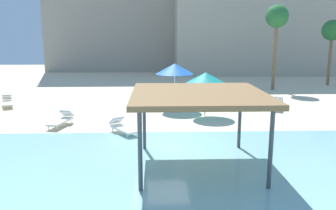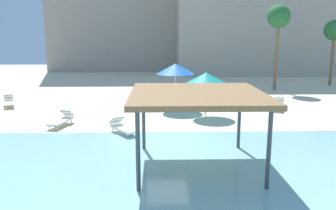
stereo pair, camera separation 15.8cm
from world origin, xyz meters
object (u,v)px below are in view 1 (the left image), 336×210
lounge_chair_3 (122,127)px  lounge_chair_1 (278,104)px  lounge_chair_0 (7,102)px  palm_tree_2 (332,32)px  lounge_chair_4 (62,120)px  shade_pavilion (199,97)px  palm_tree_1 (277,19)px  beach_umbrella_teal_3 (206,78)px  beach_umbrella_blue_1 (175,69)px

lounge_chair_3 → lounge_chair_1: bearing=84.2°
lounge_chair_0 → palm_tree_2: (26.12, 8.88, 4.62)m
lounge_chair_4 → palm_tree_2: bearing=137.9°
shade_pavilion → lounge_chair_3: (-3.17, 4.40, -2.28)m
palm_tree_1 → beach_umbrella_teal_3: bearing=-127.4°
palm_tree_1 → shade_pavilion: bearing=-116.3°
lounge_chair_1 → palm_tree_1: palm_tree_1 is taller
beach_umbrella_teal_3 → lounge_chair_3: size_ratio=1.36×
beach_umbrella_blue_1 → beach_umbrella_teal_3: bearing=-49.1°
lounge_chair_1 → lounge_chair_0: bearing=-70.8°
beach_umbrella_teal_3 → lounge_chair_1: beach_umbrella_teal_3 is taller
beach_umbrella_teal_3 → lounge_chair_0: beach_umbrella_teal_3 is taller
beach_umbrella_blue_1 → palm_tree_1: bearing=40.0°
shade_pavilion → lounge_chair_0: bearing=136.0°
lounge_chair_3 → palm_tree_1: 18.49m
palm_tree_2 → lounge_chair_1: bearing=-129.1°
lounge_chair_0 → lounge_chair_3: same height
lounge_chair_3 → beach_umbrella_teal_3: bearing=93.3°
lounge_chair_3 → palm_tree_1: palm_tree_1 is taller
shade_pavilion → lounge_chair_4: (-6.52, 6.00, -2.28)m
shade_pavilion → palm_tree_2: bearing=53.6°
shade_pavilion → lounge_chair_3: size_ratio=2.48×
palm_tree_1 → lounge_chair_1: bearing=-106.4°
shade_pavilion → beach_umbrella_teal_3: bearing=80.2°
beach_umbrella_teal_3 → lounge_chair_1: bearing=18.9°
beach_umbrella_blue_1 → lounge_chair_4: bearing=-147.6°
shade_pavilion → beach_umbrella_teal_3: size_ratio=1.82×
lounge_chair_0 → lounge_chair_4: 7.04m
lounge_chair_0 → palm_tree_2: bearing=84.7°
beach_umbrella_teal_3 → palm_tree_2: (13.31, 11.96, 2.68)m
beach_umbrella_blue_1 → palm_tree_2: 18.18m
lounge_chair_3 → palm_tree_1: bearing=103.1°
lounge_chair_0 → palm_tree_1: bearing=83.6°
palm_tree_1 → beach_umbrella_blue_1: bearing=-140.0°
lounge_chair_0 → lounge_chair_3: bearing=27.1°
beach_umbrella_teal_3 → palm_tree_2: size_ratio=0.43×
lounge_chair_0 → lounge_chair_3: 10.61m
shade_pavilion → lounge_chair_0: shade_pavilion is taller
beach_umbrella_blue_1 → lounge_chair_4: (-6.20, -3.94, -2.28)m
beach_umbrella_blue_1 → lounge_chair_4: 7.70m
shade_pavilion → beach_umbrella_blue_1: beach_umbrella_blue_1 is taller
beach_umbrella_teal_3 → palm_tree_2: bearing=41.9°
lounge_chair_0 → lounge_chair_4: (4.91, -5.05, 0.00)m
palm_tree_2 → lounge_chair_3: bearing=-139.0°
shade_pavilion → palm_tree_1: (8.63, 17.46, 3.39)m
lounge_chair_4 → lounge_chair_0: bearing=-121.3°
lounge_chair_4 → beach_umbrella_teal_3: bearing=118.6°
lounge_chair_1 → palm_tree_1: bearing=-172.7°
lounge_chair_4 → shade_pavilion: bearing=61.9°
beach_umbrella_blue_1 → lounge_chair_0: beach_umbrella_blue_1 is taller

